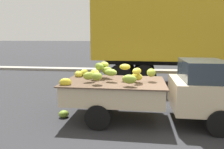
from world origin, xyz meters
name	(u,v)px	position (x,y,z in m)	size (l,w,h in m)	color
ground	(152,122)	(0.00, 0.00, 0.00)	(220.00, 220.00, 0.00)	#28282B
curb_strip	(146,71)	(0.00, 8.67, 0.08)	(80.00, 0.80, 0.16)	gray
pickup_truck	(184,90)	(0.84, 0.12, 0.89)	(4.91, 1.87, 1.70)	#CCB793
semi_trailer	(223,31)	(3.37, 4.97, 2.54)	(12.03, 2.74, 3.95)	gold
fallen_banana_bunch_near_tailgate	(64,114)	(-2.51, -0.01, 0.10)	(0.29, 0.25, 0.21)	olive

